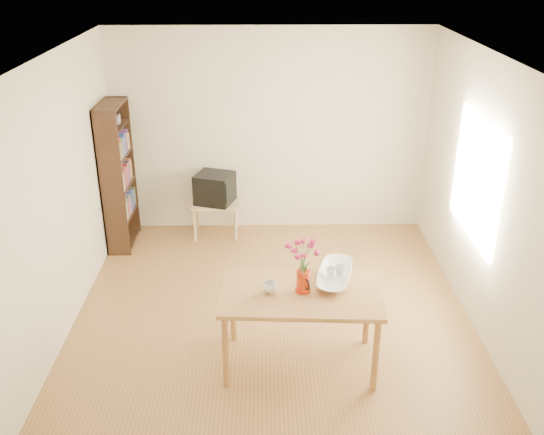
{
  "coord_description": "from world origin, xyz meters",
  "views": [
    {
      "loc": [
        -0.08,
        -5.16,
        3.49
      ],
      "look_at": [
        0.0,
        0.3,
        1.0
      ],
      "focal_mm": 40.0,
      "sensor_mm": 36.0,
      "label": 1
    }
  ],
  "objects_px": {
    "mug": "(270,287)",
    "television": "(215,187)",
    "pitcher": "(303,282)",
    "bowl": "(335,258)",
    "table": "(301,301)"
  },
  "relations": [
    {
      "from": "table",
      "to": "bowl",
      "type": "distance_m",
      "value": 0.49
    },
    {
      "from": "pitcher",
      "to": "television",
      "type": "bearing_deg",
      "value": 88.11
    },
    {
      "from": "table",
      "to": "bowl",
      "type": "relative_size",
      "value": 3.24
    },
    {
      "from": "table",
      "to": "mug",
      "type": "height_order",
      "value": "mug"
    },
    {
      "from": "table",
      "to": "television",
      "type": "bearing_deg",
      "value": 112.15
    },
    {
      "from": "bowl",
      "to": "television",
      "type": "xyz_separation_m",
      "value": [
        -1.25,
        2.45,
        -0.3
      ]
    },
    {
      "from": "pitcher",
      "to": "mug",
      "type": "relative_size",
      "value": 1.65
    },
    {
      "from": "mug",
      "to": "television",
      "type": "bearing_deg",
      "value": -102.46
    },
    {
      "from": "table",
      "to": "television",
      "type": "height_order",
      "value": "television"
    },
    {
      "from": "pitcher",
      "to": "table",
      "type": "bearing_deg",
      "value": -153.58
    },
    {
      "from": "mug",
      "to": "television",
      "type": "distance_m",
      "value": 2.77
    },
    {
      "from": "pitcher",
      "to": "bowl",
      "type": "distance_m",
      "value": 0.38
    },
    {
      "from": "mug",
      "to": "television",
      "type": "relative_size",
      "value": 0.23
    },
    {
      "from": "pitcher",
      "to": "mug",
      "type": "xyz_separation_m",
      "value": [
        -0.28,
        -0.02,
        -0.04
      ]
    },
    {
      "from": "table",
      "to": "bowl",
      "type": "height_order",
      "value": "bowl"
    }
  ]
}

